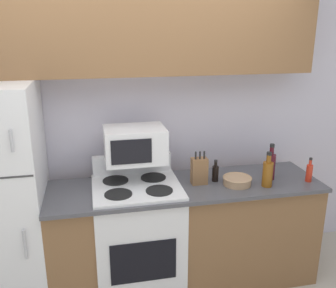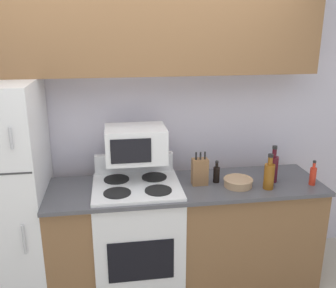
{
  "view_description": "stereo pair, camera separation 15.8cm",
  "coord_description": "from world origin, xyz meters",
  "views": [
    {
      "loc": [
        -0.4,
        -2.36,
        2.09
      ],
      "look_at": [
        0.16,
        0.27,
        1.25
      ],
      "focal_mm": 40.0,
      "sensor_mm": 36.0,
      "label": 1
    },
    {
      "loc": [
        -0.24,
        -2.39,
        2.09
      ],
      "look_at": [
        0.16,
        0.27,
        1.25
      ],
      "focal_mm": 40.0,
      "sensor_mm": 36.0,
      "label": 2
    }
  ],
  "objects": [
    {
      "name": "bowl",
      "position": [
        0.7,
        0.19,
        0.93
      ],
      "size": [
        0.23,
        0.23,
        0.07
      ],
      "color": "tan",
      "rests_on": "lower_cabinets"
    },
    {
      "name": "knife_block",
      "position": [
        0.42,
        0.28,
        1.01
      ],
      "size": [
        0.12,
        0.08,
        0.27
      ],
      "color": "brown",
      "rests_on": "lower_cabinets"
    },
    {
      "name": "bottle_whiskey",
      "position": [
        0.92,
        0.12,
        1.01
      ],
      "size": [
        0.08,
        0.08,
        0.28
      ],
      "color": "brown",
      "rests_on": "lower_cabinets"
    },
    {
      "name": "stove",
      "position": [
        -0.08,
        0.29,
        0.48
      ],
      "size": [
        0.68,
        0.62,
        1.08
      ],
      "color": "white",
      "rests_on": "ground_plane"
    },
    {
      "name": "upper_cabinets",
      "position": [
        0.0,
        0.57,
        2.06
      ],
      "size": [
        2.78,
        0.31,
        0.67
      ],
      "color": "brown",
      "rests_on": "refrigerator"
    },
    {
      "name": "lower_cabinets",
      "position": [
        0.31,
        0.3,
        0.45
      ],
      "size": [
        2.16,
        0.63,
        0.9
      ],
      "color": "brown",
      "rests_on": "ground_plane"
    },
    {
      "name": "bottle_hot_sauce",
      "position": [
        1.29,
        0.14,
        0.98
      ],
      "size": [
        0.05,
        0.05,
        0.2
      ],
      "color": "red",
      "rests_on": "lower_cabinets"
    },
    {
      "name": "refrigerator",
      "position": [
        -1.08,
        0.36,
        0.87
      ],
      "size": [
        0.62,
        0.74,
        1.73
      ],
      "color": "white",
      "rests_on": "ground_plane"
    },
    {
      "name": "bottle_wine_red",
      "position": [
        1.01,
        0.25,
        1.01
      ],
      "size": [
        0.08,
        0.08,
        0.3
      ],
      "color": "#470F19",
      "rests_on": "lower_cabinets"
    },
    {
      "name": "microwave",
      "position": [
        -0.08,
        0.4,
        1.22
      ],
      "size": [
        0.47,
        0.35,
        0.27
      ],
      "color": "white",
      "rests_on": "stove"
    },
    {
      "name": "wall_back",
      "position": [
        0.0,
        0.75,
        1.27
      ],
      "size": [
        8.0,
        0.05,
        2.55
      ],
      "color": "silver",
      "rests_on": "ground_plane"
    },
    {
      "name": "bottle_soy_sauce",
      "position": [
        0.56,
        0.3,
        0.97
      ],
      "size": [
        0.05,
        0.05,
        0.18
      ],
      "color": "black",
      "rests_on": "lower_cabinets"
    }
  ]
}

